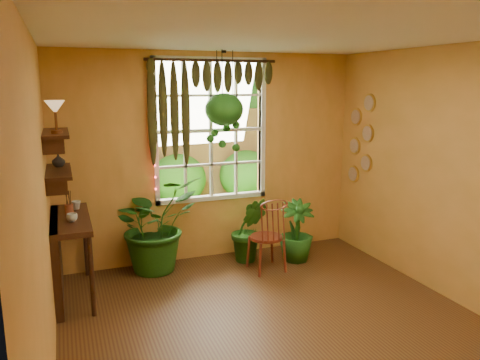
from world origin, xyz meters
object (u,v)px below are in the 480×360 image
object	(u,v)px
counter_ledge	(61,249)
potted_plant_mid	(249,229)
potted_plant_left	(155,224)
hanging_basket	(224,113)
windsor_chair	(267,246)

from	to	relation	value
counter_ledge	potted_plant_mid	distance (m)	2.31
counter_ledge	potted_plant_left	distance (m)	1.17
counter_ledge	hanging_basket	bearing A→B (deg)	12.32
potted_plant_mid	hanging_basket	bearing A→B (deg)	148.71
potted_plant_left	potted_plant_mid	bearing A→B (deg)	-7.33
windsor_chair	hanging_basket	world-z (taller)	hanging_basket
potted_plant_left	hanging_basket	xyz separation A→B (m)	(0.92, 0.01, 1.35)
potted_plant_left	windsor_chair	bearing A→B (deg)	-22.28
potted_plant_left	potted_plant_mid	size ratio (longest dim) A/B	1.38
counter_ledge	potted_plant_mid	size ratio (longest dim) A/B	1.39
hanging_basket	windsor_chair	bearing A→B (deg)	-55.78
windsor_chair	potted_plant_left	world-z (taller)	potted_plant_left
counter_ledge	hanging_basket	xyz separation A→B (m)	(2.01, 0.44, 1.39)
counter_ledge	potted_plant_left	xyz separation A→B (m)	(1.09, 0.43, 0.04)
windsor_chair	counter_ledge	bearing A→B (deg)	174.59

